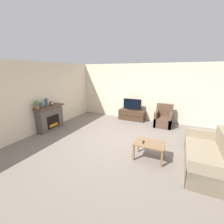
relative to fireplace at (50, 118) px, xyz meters
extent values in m
plane|color=slate|center=(3.02, 0.13, -0.51)|extent=(24.00, 24.00, 0.00)
cube|color=beige|center=(3.02, 2.97, 0.84)|extent=(12.00, 0.06, 2.70)
cube|color=beige|center=(-0.21, 0.13, 0.84)|extent=(0.06, 12.00, 2.70)
cube|color=#564C47|center=(0.00, 0.00, -0.04)|extent=(0.35, 1.12, 0.95)
cube|color=black|center=(0.18, 0.00, -0.15)|extent=(0.01, 0.62, 0.52)
cube|color=orange|center=(0.18, 0.00, -0.29)|extent=(0.01, 0.43, 0.10)
cube|color=brown|center=(0.03, 0.00, 0.47)|extent=(0.47, 1.24, 0.05)
cylinder|color=#385670|center=(0.02, -0.37, 0.58)|extent=(0.14, 0.14, 0.17)
sphere|color=#385670|center=(0.02, -0.37, 0.67)|extent=(0.07, 0.07, 0.07)
cylinder|color=#385670|center=(0.02, -0.09, 0.64)|extent=(0.12, 0.12, 0.30)
sphere|color=#385670|center=(0.02, -0.09, 0.80)|extent=(0.07, 0.07, 0.07)
cube|color=brown|center=(0.02, 0.12, 0.57)|extent=(0.07, 0.11, 0.15)
cylinder|color=white|center=(0.05, 0.12, 0.58)|extent=(0.00, 0.08, 0.08)
cylinder|color=#936B4C|center=(0.02, -0.53, 0.56)|extent=(0.13, 0.13, 0.14)
sphere|color=#477038|center=(0.02, -0.53, 0.71)|extent=(0.19, 0.19, 0.19)
cube|color=#422D1E|center=(2.67, 2.65, -0.26)|extent=(1.26, 0.50, 0.50)
cube|color=black|center=(2.67, 2.40, -0.26)|extent=(1.23, 0.01, 0.01)
cube|color=black|center=(2.67, 2.65, 0.01)|extent=(0.31, 0.18, 0.04)
cube|color=black|center=(2.67, 2.65, 0.29)|extent=(0.89, 0.03, 0.51)
cube|color=black|center=(2.67, 2.63, 0.29)|extent=(0.81, 0.01, 0.46)
cube|color=brown|center=(4.19, 2.34, -0.31)|extent=(0.70, 0.76, 0.40)
cube|color=brown|center=(4.19, 2.65, 0.16)|extent=(0.70, 0.14, 0.55)
cube|color=brown|center=(3.89, 2.34, -0.19)|extent=(0.10, 0.76, 0.65)
cube|color=brown|center=(4.49, 2.34, -0.19)|extent=(0.10, 0.76, 0.65)
cube|color=brown|center=(4.15, -0.47, -0.05)|extent=(0.81, 0.56, 0.03)
cube|color=brown|center=(3.79, -0.71, -0.29)|extent=(0.05, 0.05, 0.44)
cube|color=brown|center=(4.52, -0.71, -0.29)|extent=(0.05, 0.05, 0.44)
cube|color=brown|center=(3.79, -0.23, -0.29)|extent=(0.05, 0.05, 0.44)
cube|color=brown|center=(4.52, -0.23, -0.29)|extent=(0.05, 0.05, 0.44)
cube|color=black|center=(3.99, -0.51, -0.03)|extent=(0.05, 0.15, 0.02)
cube|color=gray|center=(5.51, -0.31, -0.30)|extent=(0.92, 1.96, 0.42)
cube|color=gray|center=(5.51, -1.24, -0.18)|extent=(0.92, 0.11, 0.67)
cube|color=gray|center=(5.51, 0.62, -0.18)|extent=(0.92, 0.11, 0.67)
camera|label=1|loc=(4.77, -4.23, 1.85)|focal=24.00mm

